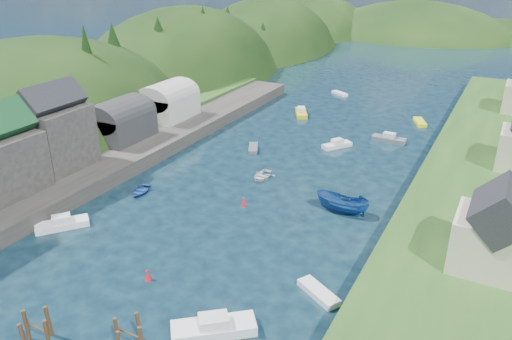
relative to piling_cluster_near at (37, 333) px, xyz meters
The scene contains 13 objects.
ground 52.32m from the piling_cluster_near, 86.33° to the left, with size 600.00×600.00×0.00m, color black.
hillside_left 88.21m from the piling_cluster_near, 118.35° to the left, with size 44.00×245.56×52.00m.
far_hills 176.67m from the piling_cluster_near, 88.52° to the left, with size 103.00×68.00×44.00m.
hill_trees 68.16m from the piling_cluster_near, 86.87° to the left, with size 91.65×146.72×12.52m.
quay_left 30.32m from the piling_cluster_near, 132.94° to the left, with size 12.00×110.00×2.00m, color #2D2B28.
terrace_left_grass 35.46m from the piling_cluster_near, 141.25° to the left, with size 12.00×110.00×2.50m, color #234719.
boat_sheds 47.19m from the piling_cluster_near, 118.81° to the left, with size 7.00×21.00×7.50m.
terrace_right 50.83m from the piling_cluster_near, 56.11° to the left, with size 16.00×120.00×2.40m, color #234719.
piling_cluster_near is the anchor object (origin of this frame).
piling_cluster_far 7.29m from the piling_cluster_near, 24.38° to the left, with size 2.90×2.74×3.30m.
channel_buoy_near 11.00m from the piling_cluster_near, 78.95° to the left, with size 0.70×0.70×1.10m.
channel_buoy_far 28.17m from the piling_cluster_near, 84.28° to the left, with size 0.70×0.70×1.10m.
moored_boats 25.74m from the piling_cluster_near, 81.28° to the left, with size 34.67×100.57×2.50m.
Camera 1 is at (25.99, -21.01, 28.66)m, focal length 35.00 mm.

